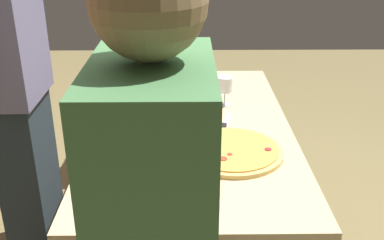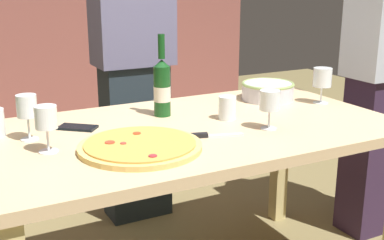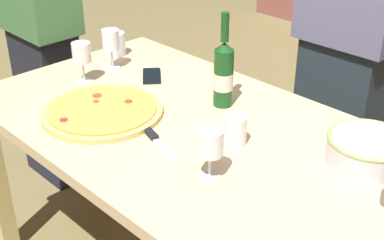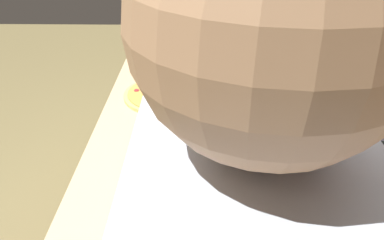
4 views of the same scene
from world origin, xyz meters
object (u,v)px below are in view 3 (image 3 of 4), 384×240
Objects in this scene: wine_bottle at (224,73)px; pizza_knife at (156,140)px; wine_glass_by_bottle at (111,41)px; serving_bowl at (368,149)px; cup_ceramic at (115,44)px; cell_phone at (152,76)px; person_guest_left at (349,33)px; wine_glass_far_left at (210,145)px; wine_glass_near_pizza at (82,55)px; pizza at (102,111)px; cup_amber at (235,130)px; dining_table at (192,150)px; person_host at (40,26)px.

wine_bottle is 0.36m from pizza_knife.
serving_bowl is at bearing 5.16° from wine_glass_by_bottle.
cup_ceramic is 0.70× the size of cell_phone.
cell_phone is at bearing -31.22° from person_guest_left.
wine_bottle is 0.46m from wine_glass_far_left.
wine_glass_far_left is at bearing -22.32° from cup_ceramic.
pizza_knife is (0.55, -0.11, -0.10)m from wine_glass_near_pizza.
person_guest_left is (-0.44, 0.60, 0.10)m from serving_bowl.
wine_glass_by_bottle is 1.09× the size of wine_glass_far_left.
cup_amber is at bearing 21.61° from pizza.
cup_amber is at bearing -12.85° from cup_ceramic.
cup_amber is 0.05× the size of person_guest_left.
wine_glass_near_pizza is (-0.56, -0.04, 0.20)m from dining_table.
pizza_knife is at bearing -88.80° from cell_phone.
person_guest_left reaches higher than cup_amber.
pizza_knife is at bearing -28.01° from cup_ceramic.
dining_table is at bearing -157.10° from serving_bowl.
wine_glass_by_bottle is 0.77m from cup_amber.
wine_glass_near_pizza is 0.81× the size of pizza_knife.
cup_amber is at bearing 6.45° from dining_table.
wine_bottle is at bearing 101.39° from dining_table.
dining_table is 10.13× the size of wine_glass_near_pizza.
cup_ceramic is at bearing 162.68° from dining_table.
wine_glass_near_pizza reaches higher than cup_amber.
cup_ceramic is at bearing 179.97° from serving_bowl.
dining_table is 0.64m from wine_glass_by_bottle.
cell_phone is at bearing -177.07° from serving_bowl.
person_guest_left is (1.19, 0.73, 0.08)m from person_host.
wine_glass_near_pizza reaches higher than dining_table.
cup_amber is at bearing 4.98° from wine_glass_near_pizza.
person_host is at bearing 163.26° from pizza.
cup_ceramic is (-0.94, 0.39, -0.05)m from wine_glass_far_left.
wine_glass_far_left is 0.27m from pizza_knife.
person_host reaches higher than serving_bowl.
wine_bottle reaches higher than wine_glass_near_pizza.
dining_table is at bearing 145.17° from wine_glass_far_left.
person_guest_left is (0.67, 0.70, 0.03)m from wine_glass_by_bottle.
wine_glass_by_bottle is 1.72× the size of cup_amber.
wine_glass_near_pizza is at bearing -175.79° from cell_phone.
wine_glass_by_bottle reaches higher than wine_glass_near_pizza.
wine_bottle is (-0.55, -0.03, 0.08)m from serving_bowl.
wine_glass_near_pizza is at bearing -166.31° from serving_bowl.
dining_table is 0.34m from pizza.
person_host reaches higher than wine_glass_far_left.
wine_glass_near_pizza is 0.30m from cup_ceramic.
wine_glass_far_left reaches higher than pizza_knife.
wine_glass_near_pizza is at bearing -78.96° from wine_glass_by_bottle.
cup_amber is 0.66× the size of cell_phone.
wine_glass_far_left is at bearing -125.25° from serving_bowl.
serving_bowl is at bearing 35.17° from pizza_knife.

